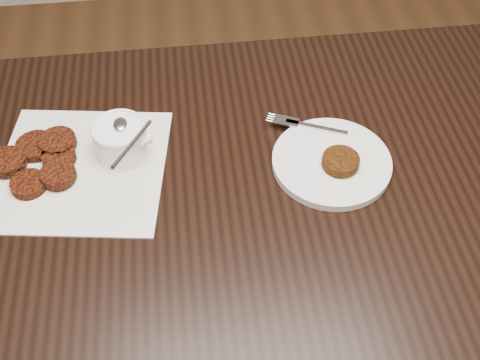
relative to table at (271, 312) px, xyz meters
name	(u,v)px	position (x,y,z in m)	size (l,w,h in m)	color
table	(271,312)	(0.00, 0.00, 0.00)	(1.36, 0.87, 0.75)	black
napkin	(82,169)	(-0.33, 0.11, 0.38)	(0.28, 0.28, 0.00)	silver
sauce_ramekin	(118,127)	(-0.26, 0.14, 0.44)	(0.12, 0.12, 0.13)	white
patty_cluster	(42,158)	(-0.39, 0.13, 0.39)	(0.22, 0.22, 0.02)	#5F1F0C
plate_with_patty	(332,159)	(0.10, 0.07, 0.39)	(0.20, 0.20, 0.03)	white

